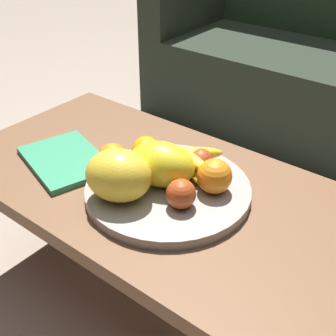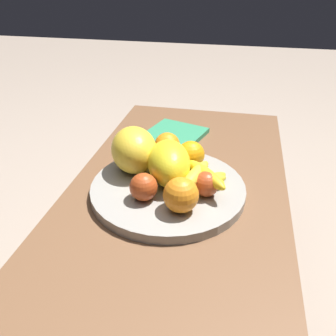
{
  "view_description": "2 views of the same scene",
  "coord_description": "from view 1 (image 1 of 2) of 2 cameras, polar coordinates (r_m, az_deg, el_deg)",
  "views": [
    {
      "loc": [
        0.5,
        -0.7,
        1.05
      ],
      "look_at": [
        -0.04,
        -0.02,
        0.49
      ],
      "focal_mm": 47.62,
      "sensor_mm": 36.0,
      "label": 1
    },
    {
      "loc": [
        0.7,
        0.14,
        0.94
      ],
      "look_at": [
        -0.04,
        -0.02,
        0.49
      ],
      "focal_mm": 38.0,
      "sensor_mm": 36.0,
      "label": 2
    }
  ],
  "objects": [
    {
      "name": "ground_plane",
      "position": [
        1.36,
        1.97,
        -17.87
      ],
      "size": [
        8.0,
        8.0,
        0.0
      ],
      "primitive_type": "plane",
      "color": "gray"
    },
    {
      "name": "coffee_table",
      "position": [
        1.09,
        2.33,
        -5.52
      ],
      "size": [
        1.28,
        0.57,
        0.41
      ],
      "color": "brown",
      "rests_on": "ground_plane"
    },
    {
      "name": "couch",
      "position": [
        2.24,
        20.5,
        11.44
      ],
      "size": [
        1.7,
        0.7,
        0.9
      ],
      "color": "#252E22",
      "rests_on": "ground_plane"
    },
    {
      "name": "fruit_bowl",
      "position": [
        1.07,
        -0.0,
        -2.81
      ],
      "size": [
        0.4,
        0.4,
        0.03
      ],
      "primitive_type": "cylinder",
      "color": "gray",
      "rests_on": "coffee_table"
    },
    {
      "name": "melon_large_front",
      "position": [
        0.99,
        -6.34,
        -0.95
      ],
      "size": [
        0.19,
        0.17,
        0.12
      ],
      "primitive_type": "ellipsoid",
      "rotation": [
        0.0,
        0.0,
        0.43
      ],
      "color": "yellow",
      "rests_on": "fruit_bowl"
    },
    {
      "name": "melon_smaller_beside",
      "position": [
        1.04,
        -0.84,
        0.49
      ],
      "size": [
        0.19,
        0.15,
        0.11
      ],
      "primitive_type": "ellipsoid",
      "rotation": [
        0.0,
        0.0,
        0.3
      ],
      "color": "yellow",
      "rests_on": "fruit_bowl"
    },
    {
      "name": "orange_front",
      "position": [
        1.12,
        -2.8,
        2.18
      ],
      "size": [
        0.08,
        0.08,
        0.08
      ],
      "primitive_type": "sphere",
      "color": "orange",
      "rests_on": "fruit_bowl"
    },
    {
      "name": "orange_left",
      "position": [
        1.03,
        5.97,
        -1.04
      ],
      "size": [
        0.08,
        0.08,
        0.08
      ],
      "primitive_type": "sphere",
      "color": "orange",
      "rests_on": "fruit_bowl"
    },
    {
      "name": "orange_right",
      "position": [
        1.1,
        -7.09,
        1.28
      ],
      "size": [
        0.07,
        0.07,
        0.07
      ],
      "primitive_type": "sphere",
      "color": "orange",
      "rests_on": "fruit_bowl"
    },
    {
      "name": "apple_front",
      "position": [
        0.98,
        1.68,
        -3.32
      ],
      "size": [
        0.07,
        0.07,
        0.07
      ],
      "primitive_type": "sphere",
      "color": "#B4441C",
      "rests_on": "fruit_bowl"
    },
    {
      "name": "apple_left",
      "position": [
        1.1,
        4.22,
        0.95
      ],
      "size": [
        0.06,
        0.06,
        0.06
      ],
      "primitive_type": "sphere",
      "color": "#AE441D",
      "rests_on": "fruit_bowl"
    },
    {
      "name": "banana_bunch",
      "position": [
        1.1,
        2.95,
        0.77
      ],
      "size": [
        0.16,
        0.17,
        0.06
      ],
      "color": "gold",
      "rests_on": "fruit_bowl"
    },
    {
      "name": "magazine",
      "position": [
        1.22,
        -13.0,
        1.02
      ],
      "size": [
        0.29,
        0.25,
        0.02
      ],
      "primitive_type": "cube",
      "rotation": [
        0.0,
        0.0,
        -0.3
      ],
      "color": "#338B5F",
      "rests_on": "coffee_table"
    }
  ]
}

